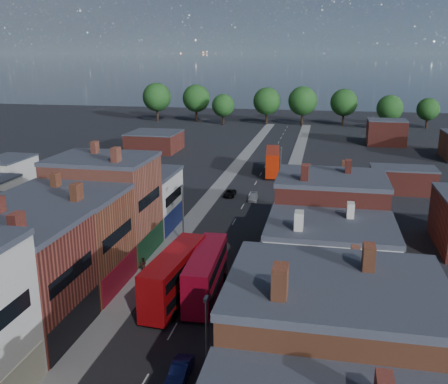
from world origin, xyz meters
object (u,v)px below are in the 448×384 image
at_px(car_2, 230,193).
at_px(bus_2, 273,161).
at_px(car_1, 180,371).
at_px(ped_1, 143,265).
at_px(bus_1, 206,273).
at_px(car_3, 253,197).
at_px(bus_0, 174,276).
at_px(ped_3, 260,261).

bearing_deg(car_2, bus_2, 72.17).
xyz_separation_m(car_1, ped_1, (-9.83, 18.28, 0.34)).
bearing_deg(car_2, bus_1, -83.69).
bearing_deg(ped_1, car_1, 104.72).
relative_size(bus_2, car_3, 3.14).
xyz_separation_m(bus_1, car_2, (-4.79, 38.53, -2.17)).
bearing_deg(car_3, car_1, -91.75).
bearing_deg(car_2, car_1, -84.31).
distance_m(bus_2, car_2, 19.56).
height_order(bus_0, ped_1, bus_0).
bearing_deg(bus_0, car_2, 97.21).
height_order(bus_0, ped_3, bus_0).
bearing_deg(car_2, ped_3, -73.53).
relative_size(car_1, car_3, 1.02).
xyz_separation_m(bus_0, ped_3, (7.61, 9.69, -1.86)).
height_order(ped_1, ped_3, ped_1).
relative_size(car_2, ped_1, 2.32).
bearing_deg(car_1, ped_3, 81.21).
bearing_deg(bus_0, car_3, 90.59).
bearing_deg(bus_0, bus_1, 30.37).
distance_m(car_3, ped_1, 33.20).
height_order(car_3, ped_1, ped_1).
distance_m(car_1, ped_1, 20.76).
relative_size(bus_1, ped_1, 6.74).
distance_m(bus_1, ped_3, 9.61).
distance_m(bus_2, ped_1, 53.52).
height_order(bus_1, ped_3, bus_1).
relative_size(bus_2, ped_3, 7.06).
distance_m(car_2, car_3, 4.89).
xyz_separation_m(car_2, ped_3, (9.40, -30.29, 0.43)).
bearing_deg(ped_1, bus_2, -113.89).
bearing_deg(car_1, car_3, 91.80).
relative_size(car_1, ped_1, 2.28).
xyz_separation_m(ped_1, ped_3, (13.31, 3.76, -0.00)).
distance_m(bus_2, car_3, 20.67).
distance_m(car_3, ped_3, 28.78).
bearing_deg(bus_2, car_3, -99.01).
relative_size(bus_0, ped_3, 7.09).
bearing_deg(ped_1, ped_3, -177.77).
bearing_deg(bus_2, ped_1, -105.97).
height_order(bus_1, ped_1, bus_1).
xyz_separation_m(car_1, car_2, (-5.92, 52.33, -0.09)).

